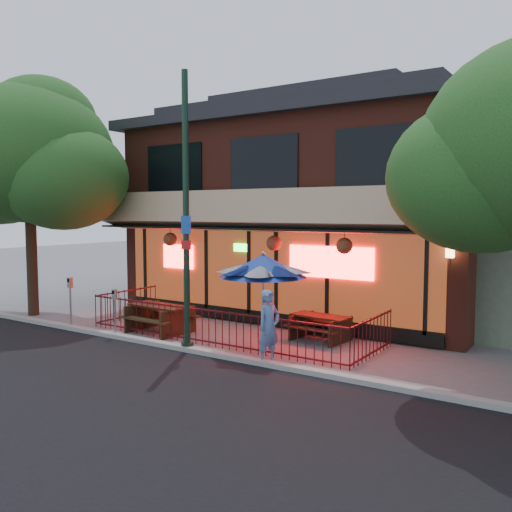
# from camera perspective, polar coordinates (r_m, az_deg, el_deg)

# --- Properties ---
(ground) EXTENTS (80.00, 80.00, 0.00)m
(ground) POSITION_cam_1_polar(r_m,az_deg,el_deg) (14.44, -6.17, -9.47)
(ground) COLOR gray
(ground) RESTS_ON ground
(curb) EXTENTS (80.00, 0.25, 0.12)m
(curb) POSITION_cam_1_polar(r_m,az_deg,el_deg) (14.05, -7.49, -9.62)
(curb) COLOR #999993
(curb) RESTS_ON ground
(restaurant_building) EXTENTS (12.96, 9.49, 8.05)m
(restaurant_building) POSITION_cam_1_polar(r_m,az_deg,el_deg) (20.00, 6.91, 6.38)
(restaurant_building) COLOR maroon
(restaurant_building) RESTS_ON ground
(patio_fence) EXTENTS (8.44, 2.62, 1.00)m
(patio_fence) POSITION_cam_1_polar(r_m,az_deg,el_deg) (14.68, -4.93, -6.70)
(patio_fence) COLOR #440E12
(patio_fence) RESTS_ON ground
(street_light) EXTENTS (0.43, 0.32, 7.00)m
(street_light) POSITION_cam_1_polar(r_m,az_deg,el_deg) (13.70, -7.36, 3.08)
(street_light) COLOR black
(street_light) RESTS_ON ground
(street_tree_left) EXTENTS (5.60, 5.60, 8.05)m
(street_tree_left) POSITION_cam_1_polar(r_m,az_deg,el_deg) (19.95, -22.59, 10.51)
(street_tree_left) COLOR #332719
(street_tree_left) RESTS_ON ground
(picnic_table_left) EXTENTS (1.97, 1.55, 0.81)m
(picnic_table_left) POSITION_cam_1_polar(r_m,az_deg,el_deg) (16.14, -10.11, -6.06)
(picnic_table_left) COLOR #372514
(picnic_table_left) RESTS_ON ground
(picnic_table_right) EXTENTS (1.76, 1.42, 0.70)m
(picnic_table_right) POSITION_cam_1_polar(r_m,az_deg,el_deg) (15.03, 6.81, -7.11)
(picnic_table_right) COLOR #392014
(picnic_table_right) RESTS_ON ground
(patio_umbrella) EXTENTS (2.21, 2.21, 2.53)m
(patio_umbrella) POSITION_cam_1_polar(r_m,az_deg,el_deg) (13.69, 0.77, -1.03)
(patio_umbrella) COLOR gray
(patio_umbrella) RESTS_ON ground
(pedestrian) EXTENTS (0.56, 0.72, 1.74)m
(pedestrian) POSITION_cam_1_polar(r_m,az_deg,el_deg) (12.58, 1.36, -7.51)
(pedestrian) COLOR #5A79B4
(pedestrian) RESTS_ON ground
(parking_meter_near) EXTENTS (0.15, 0.14, 1.35)m
(parking_meter_near) POSITION_cam_1_polar(r_m,az_deg,el_deg) (15.79, -14.65, -4.98)
(parking_meter_near) COLOR gray
(parking_meter_near) RESTS_ON ground
(parking_meter_far) EXTENTS (0.14, 0.13, 1.56)m
(parking_meter_far) POSITION_cam_1_polar(r_m,az_deg,el_deg) (17.24, -18.97, -3.79)
(parking_meter_far) COLOR #94989C
(parking_meter_far) RESTS_ON ground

